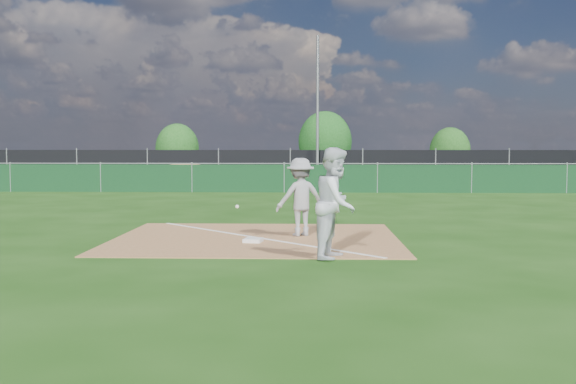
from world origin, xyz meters
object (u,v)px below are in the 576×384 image
object	(u,v)px
runner	(336,203)
car_right	(360,169)
light_pole	(318,110)
play_at_first	(300,197)
first_base	(253,240)
car_left	(188,165)
tree_right	(450,150)
car_mid	(270,167)
tree_left	(177,148)
tree_mid	(325,142)

from	to	relation	value
runner	car_right	world-z (taller)	runner
light_pole	play_at_first	bearing A→B (deg)	-91.52
first_base	car_left	world-z (taller)	car_left
first_base	tree_right	distance (m)	34.85
first_base	car_right	distance (m)	26.78
car_mid	tree_right	distance (m)	13.52
first_base	light_pole	bearing A→B (deg)	86.12
light_pole	car_mid	size ratio (longest dim) A/B	1.97
car_mid	play_at_first	bearing A→B (deg)	-158.38
tree_left	runner	bearing A→B (deg)	-73.76
tree_left	tree_right	world-z (taller)	tree_left
light_pole	runner	xyz separation A→B (m)	(0.10, -24.08, -3.03)
play_at_first	tree_left	xyz separation A→B (m)	(-9.34, 31.66, 1.00)
car_mid	first_base	bearing A→B (deg)	-160.49
play_at_first	tree_right	world-z (taller)	tree_right
first_base	tree_mid	world-z (taller)	tree_mid
tree_right	tree_left	bearing A→B (deg)	-178.82
first_base	tree_right	world-z (taller)	tree_right
first_base	runner	world-z (taller)	runner
car_left	car_mid	world-z (taller)	car_left
light_pole	tree_right	size ratio (longest dim) A/B	2.38
light_pole	tree_left	size ratio (longest dim) A/B	2.20
car_right	light_pole	bearing A→B (deg)	138.28
first_base	tree_right	xyz separation A→B (m)	(11.01, 33.03, 1.67)
play_at_first	tree_right	distance (m)	33.61
car_left	tree_mid	xyz separation A→B (m)	(8.91, 5.47, 1.56)
first_base	runner	distance (m)	2.55
light_pole	car_left	xyz separation A→B (m)	(-8.26, 5.72, -3.22)
tree_left	play_at_first	bearing A→B (deg)	-73.55
play_at_first	car_mid	xyz separation A→B (m)	(-2.40, 26.93, -0.19)
car_mid	tree_right	size ratio (longest dim) A/B	1.21
car_left	tree_left	bearing A→B (deg)	14.16
tree_left	tree_right	bearing A→B (deg)	1.18
light_pole	car_left	bearing A→B (deg)	145.27
car_right	tree_mid	xyz separation A→B (m)	(-1.97, 7.06, 1.72)
car_mid	car_right	distance (m)	5.77
first_base	runner	bearing A→B (deg)	-47.28
play_at_first	car_mid	bearing A→B (deg)	95.09
play_at_first	car_left	distance (m)	28.15
car_mid	tree_left	bearing A→B (deg)	72.27
car_right	tree_mid	bearing A→B (deg)	6.25
car_right	tree_left	size ratio (longest dim) A/B	1.15
car_left	tree_right	xyz separation A→B (m)	(17.76, 4.97, 0.95)
first_base	car_mid	bearing A→B (deg)	92.98
tree_left	tree_mid	distance (m)	10.62
car_mid	light_pole	bearing A→B (deg)	-135.42
runner	tree_mid	bearing A→B (deg)	16.19
tree_left	car_right	bearing A→B (deg)	-26.22
car_mid	tree_right	bearing A→B (deg)	-51.11
play_at_first	car_left	xyz separation A→B (m)	(-7.69, 27.08, -0.09)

